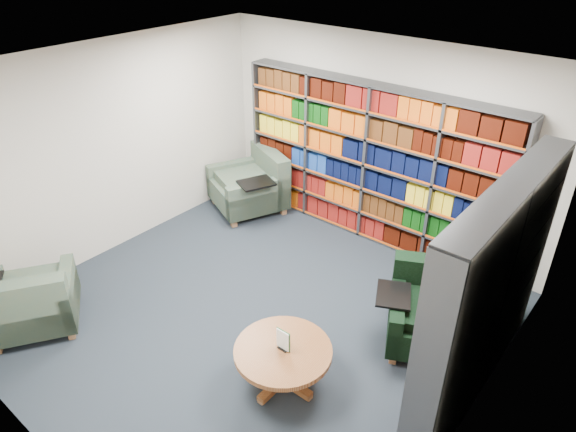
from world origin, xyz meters
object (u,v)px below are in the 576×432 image
Objects in this scene: coffee_table at (283,356)px; chair_teal_front at (31,305)px; chair_green_right at (433,312)px; chair_teal_left at (254,186)px.

chair_teal_front is at bearing -156.33° from coffee_table.
chair_teal_front is at bearing -142.30° from chair_green_right.
coffee_table is (-0.83, -1.53, 0.02)m from chair_green_right.
chair_teal_left is 1.08× the size of chair_green_right.
chair_green_right is at bearing 37.70° from chair_teal_front.
chair_teal_left is 3.64m from chair_teal_front.
chair_green_right is at bearing -15.09° from chair_teal_left.
chair_green_right is (3.51, -0.95, -0.03)m from chair_teal_left.
chair_green_right is 1.74m from coffee_table.
chair_green_right is 1.01× the size of chair_teal_front.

